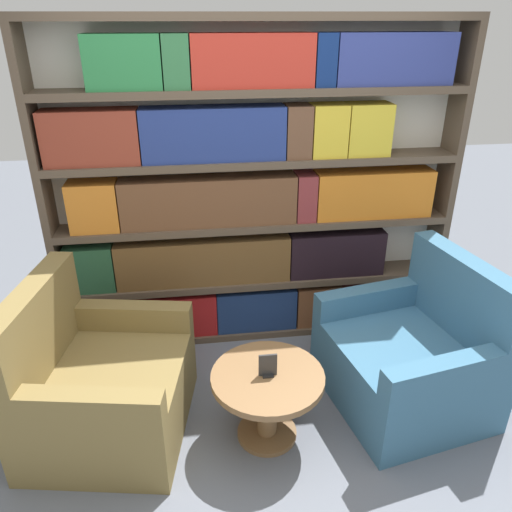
# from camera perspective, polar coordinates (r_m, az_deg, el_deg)

# --- Properties ---
(ground_plane) EXTENTS (14.00, 14.00, 0.00)m
(ground_plane) POSITION_cam_1_polar(r_m,az_deg,el_deg) (2.97, 4.09, -24.13)
(ground_plane) COLOR slate
(bookshelf) EXTENTS (2.85, 0.30, 2.28)m
(bookshelf) POSITION_cam_1_polar(r_m,az_deg,el_deg) (3.54, -0.78, 7.00)
(bookshelf) COLOR silver
(bookshelf) RESTS_ON ground_plane
(armchair_left) EXTENTS (1.02, 1.08, 0.95)m
(armchair_left) POSITION_cam_1_polar(r_m,az_deg,el_deg) (3.15, -17.30, -13.96)
(armchair_left) COLOR olive
(armchair_left) RESTS_ON ground_plane
(armchair_right) EXTENTS (1.02, 1.09, 0.95)m
(armchair_right) POSITION_cam_1_polar(r_m,az_deg,el_deg) (3.37, 17.35, -11.05)
(armchair_right) COLOR #386684
(armchair_right) RESTS_ON ground_plane
(coffee_table) EXTENTS (0.64, 0.64, 0.45)m
(coffee_table) POSITION_cam_1_polar(r_m,az_deg,el_deg) (2.96, 1.32, -15.34)
(coffee_table) COLOR brown
(coffee_table) RESTS_ON ground_plane
(table_sign) EXTENTS (0.10, 0.06, 0.14)m
(table_sign) POSITION_cam_1_polar(r_m,az_deg,el_deg) (2.84, 1.36, -12.53)
(table_sign) COLOR black
(table_sign) RESTS_ON coffee_table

